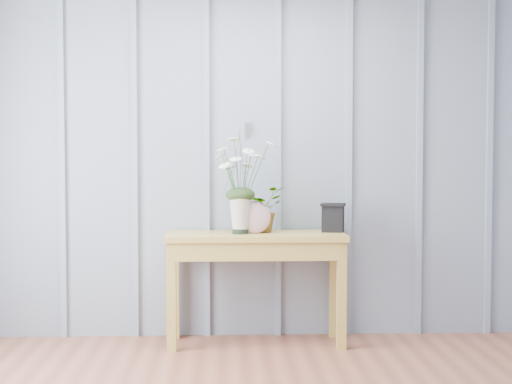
{
  "coord_description": "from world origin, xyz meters",
  "views": [
    {
      "loc": [
        -0.13,
        -3.24,
        1.3
      ],
      "look_at": [
        0.08,
        1.94,
        1.03
      ],
      "focal_mm": 55.0,
      "sensor_mm": 36.0,
      "label": 1
    }
  ],
  "objects_px": {
    "daisy_vase": "(240,170)",
    "carved_box": "(333,217)",
    "sideboard": "(256,250)",
    "felt_disc_vessel": "(255,217)"
  },
  "relations": [
    {
      "from": "sideboard",
      "to": "carved_box",
      "type": "bearing_deg",
      "value": 6.18
    },
    {
      "from": "sideboard",
      "to": "felt_disc_vessel",
      "type": "relative_size",
      "value": 5.51
    },
    {
      "from": "sideboard",
      "to": "daisy_vase",
      "type": "xyz_separation_m",
      "value": [
        -0.1,
        -0.03,
        0.54
      ]
    },
    {
      "from": "daisy_vase",
      "to": "carved_box",
      "type": "distance_m",
      "value": 0.72
    },
    {
      "from": "carved_box",
      "to": "felt_disc_vessel",
      "type": "bearing_deg",
      "value": -171.35
    },
    {
      "from": "daisy_vase",
      "to": "felt_disc_vessel",
      "type": "xyz_separation_m",
      "value": [
        0.1,
        0.0,
        -0.31
      ]
    },
    {
      "from": "daisy_vase",
      "to": "carved_box",
      "type": "xyz_separation_m",
      "value": [
        0.63,
        0.09,
        -0.32
      ]
    },
    {
      "from": "daisy_vase",
      "to": "sideboard",
      "type": "bearing_deg",
      "value": 15.65
    },
    {
      "from": "felt_disc_vessel",
      "to": "carved_box",
      "type": "height_order",
      "value": "felt_disc_vessel"
    },
    {
      "from": "felt_disc_vessel",
      "to": "carved_box",
      "type": "relative_size",
      "value": 1.11
    }
  ]
}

